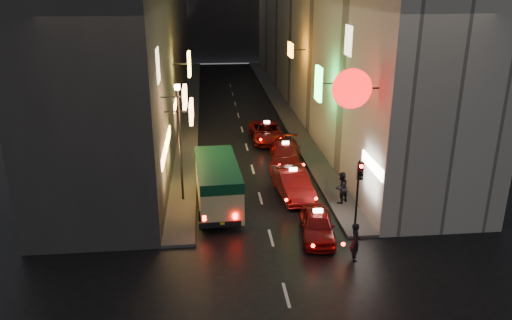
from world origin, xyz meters
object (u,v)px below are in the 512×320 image
object	(u,v)px
minibus	(218,180)
lamp_post	(180,136)
traffic_light	(359,181)
taxi_near	(317,223)
pedestrian_crossing	(356,239)

from	to	relation	value
minibus	lamp_post	bearing A→B (deg)	151.62
lamp_post	traffic_light	bearing A→B (deg)	-28.91
taxi_near	lamp_post	size ratio (longest dim) A/B	0.77
taxi_near	lamp_post	xyz separation A→B (m)	(-6.34, 4.63, 2.99)
taxi_near	traffic_light	distance (m)	2.70
pedestrian_crossing	lamp_post	world-z (taller)	lamp_post
taxi_near	pedestrian_crossing	bearing A→B (deg)	-61.32
lamp_post	minibus	bearing A→B (deg)	-28.38
taxi_near	traffic_light	xyz separation A→B (m)	(1.86, 0.10, 1.95)
traffic_light	lamp_post	size ratio (longest dim) A/B	0.56
minibus	taxi_near	distance (m)	5.81
minibus	taxi_near	size ratio (longest dim) A/B	1.24
minibus	pedestrian_crossing	bearing A→B (deg)	-45.55
minibus	pedestrian_crossing	xyz separation A→B (m)	(5.63, -5.74, -0.61)
traffic_light	lamp_post	xyz separation A→B (m)	(-8.20, 4.53, 1.04)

